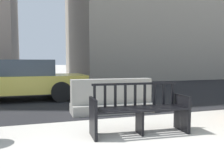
# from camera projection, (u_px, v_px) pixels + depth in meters

# --- Properties ---
(street_asphalt) EXTENTS (120.00, 12.00, 0.01)m
(street_asphalt) POSITION_uv_depth(u_px,v_px,m) (57.00, 90.00, 11.06)
(street_asphalt) COLOR black
(street_asphalt) RESTS_ON ground
(street_bench) EXTENTS (1.72, 0.64, 0.88)m
(street_bench) POSITION_uv_depth(u_px,v_px,m) (139.00, 111.00, 4.35)
(street_bench) COLOR black
(street_bench) RESTS_ON ground
(jersey_barrier_centre) EXTENTS (2.02, 0.75, 0.84)m
(jersey_barrier_centre) POSITION_uv_depth(u_px,v_px,m) (112.00, 99.00, 6.15)
(jersey_barrier_centre) COLOR gray
(jersey_barrier_centre) RESTS_ON ground
(car_taxi_near) EXTENTS (4.64, 1.89, 1.33)m
(car_taxi_near) POSITION_uv_depth(u_px,v_px,m) (15.00, 80.00, 8.10)
(car_taxi_near) COLOR #DBC64C
(car_taxi_near) RESTS_ON ground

